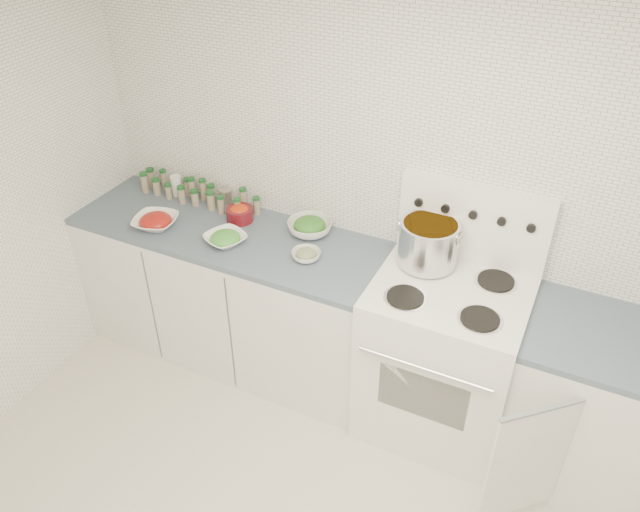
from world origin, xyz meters
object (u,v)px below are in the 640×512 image
at_px(stock_pot, 429,241).
at_px(bowl_snowpea, 225,239).
at_px(bowl_tomato, 156,221).
at_px(stove, 442,354).

distance_m(stock_pot, bowl_snowpea, 1.10).
xyz_separation_m(stock_pot, bowl_snowpea, (-1.06, -0.25, -0.14)).
bearing_deg(bowl_tomato, bowl_snowpea, 3.49).
bearing_deg(stove, bowl_snowpea, -175.24).
distance_m(stove, bowl_snowpea, 1.32).
height_order(stove, bowl_tomato, stove).
bearing_deg(bowl_snowpea, bowl_tomato, -176.51).
bearing_deg(bowl_tomato, stove, 4.42).
bearing_deg(stove, stock_pot, 140.90).
height_order(bowl_tomato, bowl_snowpea, bowl_tomato).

